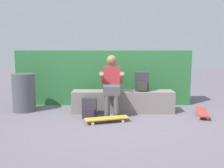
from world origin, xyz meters
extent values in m
plane|color=slate|center=(0.00, 0.00, 0.00)|extent=(24.00, 24.00, 0.00)
cube|color=gray|center=(0.00, 0.40, 0.23)|extent=(2.12, 0.41, 0.45)
cube|color=#B73338|center=(-0.23, 0.34, 0.71)|extent=(0.34, 0.22, 0.52)
sphere|color=#8C6647|center=(-0.23, 0.34, 1.10)|extent=(0.21, 0.21, 0.21)
cube|color=#4C4C51|center=(-0.23, 0.03, 0.54)|extent=(0.32, 0.40, 0.17)
cylinder|color=#4C4C51|center=(-0.32, -0.12, 0.23)|extent=(0.11, 0.11, 0.45)
cylinder|color=#4C4C51|center=(-0.14, -0.12, 0.23)|extent=(0.11, 0.11, 0.45)
cylinder|color=#8C6647|center=(-0.43, 0.20, 0.75)|extent=(0.09, 0.33, 0.27)
cylinder|color=#8C6647|center=(-0.03, 0.20, 0.75)|extent=(0.09, 0.33, 0.27)
cube|color=gold|center=(-0.32, -0.38, 0.08)|extent=(0.82, 0.42, 0.02)
cylinder|color=silver|center=(-0.08, -0.23, 0.03)|extent=(0.06, 0.05, 0.05)
cylinder|color=silver|center=(-0.03, -0.37, 0.03)|extent=(0.06, 0.05, 0.05)
cylinder|color=silver|center=(-0.61, -0.39, 0.03)|extent=(0.06, 0.05, 0.05)
cylinder|color=silver|center=(-0.57, -0.53, 0.03)|extent=(0.06, 0.05, 0.05)
cube|color=#BC3833|center=(1.58, 0.10, 0.08)|extent=(0.38, 0.82, 0.02)
cylinder|color=silver|center=(1.57, 0.39, 0.03)|extent=(0.04, 0.06, 0.05)
cylinder|color=silver|center=(1.71, 0.35, 0.03)|extent=(0.04, 0.06, 0.05)
cylinder|color=silver|center=(1.44, -0.16, 0.03)|extent=(0.04, 0.06, 0.05)
cylinder|color=silver|center=(1.58, -0.19, 0.03)|extent=(0.04, 0.06, 0.05)
cube|color=#333338|center=(0.39, 0.40, 0.65)|extent=(0.28, 0.18, 0.40)
cube|color=#35352F|center=(0.39, 0.29, 0.57)|extent=(0.20, 0.05, 0.18)
cube|color=#333338|center=(-0.67, -0.06, 0.20)|extent=(0.28, 0.18, 0.40)
cube|color=#33273A|center=(-0.67, -0.17, 0.12)|extent=(0.20, 0.05, 0.18)
cube|color=#2E6E38|center=(-0.43, 1.27, 0.64)|extent=(4.11, 0.50, 1.29)
cylinder|color=#4C4C51|center=(-2.11, 0.47, 0.40)|extent=(0.47, 0.47, 0.81)
camera|label=1|loc=(-0.23, -4.79, 1.34)|focal=40.17mm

